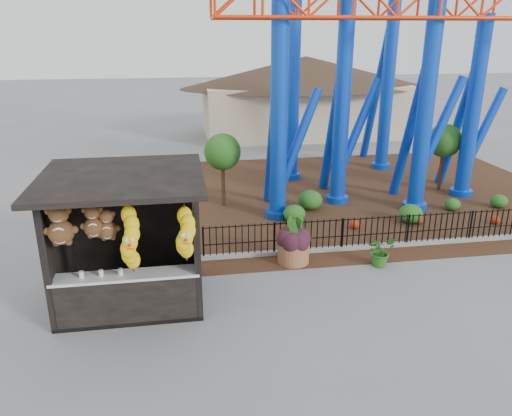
{
  "coord_description": "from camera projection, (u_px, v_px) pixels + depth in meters",
  "views": [
    {
      "loc": [
        -1.78,
        -9.68,
        6.06
      ],
      "look_at": [
        0.03,
        1.5,
        2.0
      ],
      "focal_mm": 35.0,
      "sensor_mm": 36.0,
      "label": 1
    }
  ],
  "objects": [
    {
      "name": "mulch_bed",
      "position": [
        330.0,
        195.0,
        19.34
      ],
      "size": [
        18.0,
        12.0,
        0.02
      ],
      "primitive_type": "cube",
      "color": "#331E11",
      "rests_on": "ground"
    },
    {
      "name": "roller_coaster",
      "position": [
        368.0,
        18.0,
        17.55
      ],
      "size": [
        11.0,
        6.37,
        10.82
      ],
      "color": "#0B3CC7",
      "rests_on": "ground"
    },
    {
      "name": "potted_plant",
      "position": [
        381.0,
        251.0,
        13.46
      ],
      "size": [
        0.93,
        0.87,
        0.85
      ],
      "primitive_type": "imported",
      "rotation": [
        0.0,
        0.0,
        0.33
      ],
      "color": "#295719",
      "rests_on": "ground"
    },
    {
      "name": "prize_booth",
      "position": [
        126.0,
        244.0,
        11.18
      ],
      "size": [
        3.5,
        3.4,
        3.12
      ],
      "color": "black",
      "rests_on": "ground"
    },
    {
      "name": "terracotta_planter",
      "position": [
        293.0,
        253.0,
        13.67
      ],
      "size": [
        1.03,
        1.03,
        0.58
      ],
      "primitive_type": "cylinder",
      "rotation": [
        0.0,
        0.0,
        -0.21
      ],
      "color": "brown",
      "rests_on": "ground"
    },
    {
      "name": "planter_foliage",
      "position": [
        294.0,
        232.0,
        13.47
      ],
      "size": [
        0.7,
        0.7,
        0.64
      ],
      "primitive_type": "ellipsoid",
      "color": "black",
      "rests_on": "terracotta_planter"
    },
    {
      "name": "picket_fence",
      "position": [
        411.0,
        230.0,
        14.66
      ],
      "size": [
        12.2,
        0.06,
        1.0
      ],
      "primitive_type": null,
      "color": "black",
      "rests_on": "ground"
    },
    {
      "name": "pavilion",
      "position": [
        305.0,
        83.0,
        29.76
      ],
      "size": [
        15.0,
        15.0,
        4.8
      ],
      "color": "#BFAD8C",
      "rests_on": "ground"
    },
    {
      "name": "landscaping",
      "position": [
        367.0,
        208.0,
        17.09
      ],
      "size": [
        8.5,
        2.94,
        0.69
      ],
      "color": "#215418",
      "rests_on": "mulch_bed"
    },
    {
      "name": "curb",
      "position": [
        381.0,
        246.0,
        14.67
      ],
      "size": [
        18.0,
        0.18,
        0.12
      ],
      "primitive_type": "cube",
      "color": "gray",
      "rests_on": "ground"
    },
    {
      "name": "ground",
      "position": [
        265.0,
        313.0,
        11.3
      ],
      "size": [
        120.0,
        120.0,
        0.0
      ],
      "primitive_type": "plane",
      "color": "slate",
      "rests_on": "ground"
    }
  ]
}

